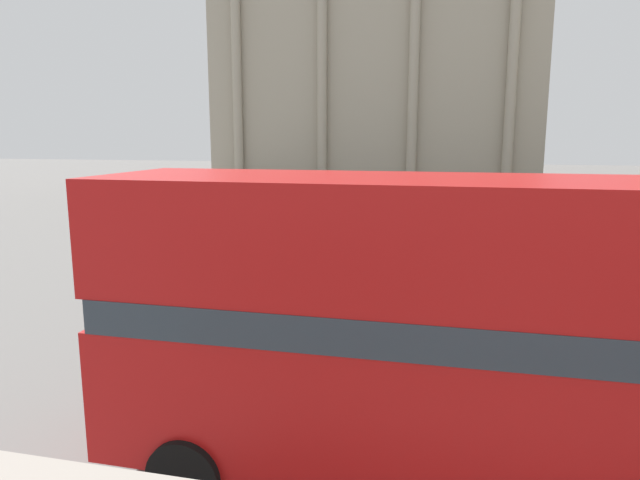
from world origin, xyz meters
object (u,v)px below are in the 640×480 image
(double_decker_bus, at_px, (523,331))
(pedestrian_white, at_px, (355,295))
(traffic_light_mid, at_px, (487,212))
(plaza_building_left, at_px, (378,71))
(traffic_light_near, at_px, (258,247))
(pedestrian_blue, at_px, (528,202))

(double_decker_bus, relative_size, pedestrian_white, 6.18)
(traffic_light_mid, distance_m, pedestrian_white, 8.45)
(plaza_building_left, relative_size, pedestrian_white, 17.87)
(traffic_light_near, bearing_deg, traffic_light_mid, 57.16)
(traffic_light_near, bearing_deg, plaza_building_left, 94.55)
(traffic_light_near, height_order, pedestrian_white, traffic_light_near)
(double_decker_bus, distance_m, traffic_light_mid, 13.45)
(double_decker_bus, relative_size, pedestrian_blue, 6.21)
(plaza_building_left, height_order, traffic_light_near, plaza_building_left)
(traffic_light_near, xyz_separation_m, traffic_light_mid, (5.48, 8.49, -0.10))
(double_decker_bus, bearing_deg, pedestrian_white, 117.51)
(traffic_light_mid, height_order, pedestrian_white, traffic_light_mid)
(traffic_light_near, distance_m, pedestrian_white, 2.59)
(double_decker_bus, bearing_deg, traffic_light_mid, 88.08)
(traffic_light_near, relative_size, pedestrian_white, 1.92)
(pedestrian_blue, distance_m, pedestrian_white, 22.55)
(traffic_light_mid, distance_m, pedestrian_blue, 14.31)
(plaza_building_left, height_order, pedestrian_white, plaza_building_left)
(double_decker_bus, relative_size, traffic_light_mid, 3.38)
(plaza_building_left, xyz_separation_m, traffic_light_mid, (9.32, -39.76, -9.12))
(traffic_light_near, relative_size, pedestrian_blue, 1.93)
(double_decker_bus, bearing_deg, plaza_building_left, 98.70)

